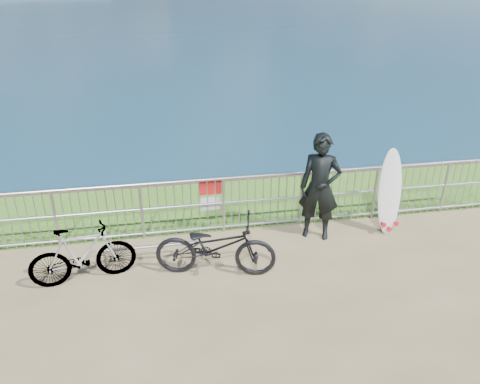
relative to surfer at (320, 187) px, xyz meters
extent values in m
plane|color=#3A741F|center=(-1.19, 1.55, -0.99)|extent=(120.00, 120.00, 0.00)
cube|color=brown|center=(-1.19, 2.75, -3.50)|extent=(120.00, 0.30, 5.00)
plane|color=navy|center=(-1.19, 88.85, -6.00)|extent=(260.00, 260.00, 0.00)
cylinder|color=#9A9DA3|center=(-1.19, 0.45, 0.10)|extent=(10.00, 0.06, 0.06)
cylinder|color=#9A9DA3|center=(-1.19, 0.45, -0.39)|extent=(10.00, 0.05, 0.05)
cylinder|color=#9A9DA3|center=(-1.19, 0.45, -0.90)|extent=(10.00, 0.05, 0.05)
cylinder|color=#9A9DA3|center=(-4.69, 0.45, -0.45)|extent=(0.06, 0.06, 1.10)
cylinder|color=#9A9DA3|center=(-3.19, 0.45, -0.45)|extent=(0.06, 0.06, 1.10)
cylinder|color=#9A9DA3|center=(-1.69, 0.45, -0.45)|extent=(0.06, 0.06, 1.10)
cylinder|color=#9A9DA3|center=(-0.19, 0.45, -0.45)|extent=(0.06, 0.06, 1.10)
cylinder|color=#9A9DA3|center=(1.31, 0.45, -0.45)|extent=(0.06, 0.06, 1.10)
cylinder|color=#9A9DA3|center=(2.81, 0.45, -0.45)|extent=(0.06, 0.06, 1.10)
cube|color=red|center=(-1.93, 0.51, -0.08)|extent=(0.42, 0.02, 0.30)
cube|color=white|center=(-1.93, 0.51, -0.08)|extent=(0.38, 0.01, 0.08)
cube|color=white|center=(-1.93, 0.51, -0.42)|extent=(0.36, 0.02, 0.26)
imported|color=black|center=(0.00, 0.00, 0.00)|extent=(0.86, 0.73, 1.99)
ellipsoid|color=silver|center=(1.35, -0.03, -0.18)|extent=(0.48, 0.44, 1.63)
cone|color=red|center=(1.23, -0.15, -0.77)|extent=(0.10, 0.18, 0.10)
cone|color=red|center=(1.47, -0.15, -0.77)|extent=(0.10, 0.18, 0.10)
cone|color=red|center=(1.35, -0.15, -0.87)|extent=(0.10, 0.18, 0.10)
imported|color=black|center=(-2.01, -0.86, -0.48)|extent=(2.06, 1.10, 1.03)
imported|color=black|center=(-4.10, -0.70, -0.50)|extent=(1.70, 0.74, 0.99)
cylinder|color=#9A9DA3|center=(-3.08, -0.38, -0.67)|extent=(1.66, 0.05, 0.05)
cylinder|color=#9A9DA3|center=(-3.81, -0.38, -0.84)|extent=(0.04, 0.04, 0.32)
cylinder|color=#9A9DA3|center=(-2.35, -0.38, -0.84)|extent=(0.04, 0.04, 0.32)
camera|label=1|loc=(-2.72, -7.20, 3.59)|focal=35.00mm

